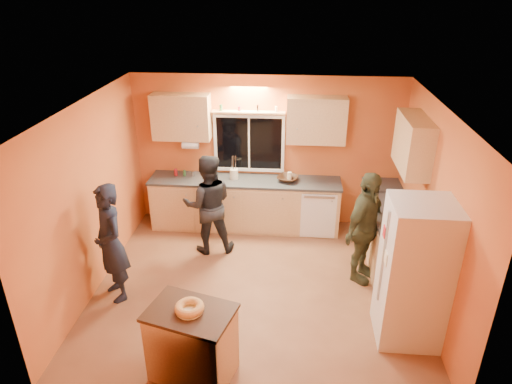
# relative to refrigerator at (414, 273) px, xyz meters

# --- Properties ---
(ground) EXTENTS (4.50, 4.50, 0.00)m
(ground) POSITION_rel_refrigerator_xyz_m (-1.89, 0.80, -0.90)
(ground) COLOR brown
(ground) RESTS_ON ground
(room_shell) EXTENTS (4.54, 4.04, 2.61)m
(room_shell) POSITION_rel_refrigerator_xyz_m (-1.77, 1.21, 0.72)
(room_shell) COLOR orange
(room_shell) RESTS_ON ground
(back_counter) EXTENTS (4.23, 0.62, 0.90)m
(back_counter) POSITION_rel_refrigerator_xyz_m (-1.88, 2.50, -0.45)
(back_counter) COLOR tan
(back_counter) RESTS_ON ground
(right_counter) EXTENTS (0.62, 1.84, 0.90)m
(right_counter) POSITION_rel_refrigerator_xyz_m (0.06, 1.30, -0.45)
(right_counter) COLOR tan
(right_counter) RESTS_ON ground
(refrigerator) EXTENTS (0.72, 0.70, 1.80)m
(refrigerator) POSITION_rel_refrigerator_xyz_m (0.00, 0.00, 0.00)
(refrigerator) COLOR silver
(refrigerator) RESTS_ON ground
(island) EXTENTS (1.02, 0.83, 0.86)m
(island) POSITION_rel_refrigerator_xyz_m (-2.45, -0.83, -0.46)
(island) COLOR tan
(island) RESTS_ON ground
(bundt_pastry) EXTENTS (0.31, 0.31, 0.09)m
(bundt_pastry) POSITION_rel_refrigerator_xyz_m (-2.45, -0.83, 0.01)
(bundt_pastry) COLOR tan
(bundt_pastry) RESTS_ON island
(person_left) EXTENTS (0.70, 0.72, 1.67)m
(person_left) POSITION_rel_refrigerator_xyz_m (-3.79, 0.44, -0.07)
(person_left) COLOR black
(person_left) RESTS_ON ground
(person_center) EXTENTS (0.90, 0.77, 1.62)m
(person_center) POSITION_rel_refrigerator_xyz_m (-2.73, 1.71, -0.09)
(person_center) COLOR black
(person_center) RESTS_ON ground
(person_right) EXTENTS (0.89, 1.03, 1.66)m
(person_right) POSITION_rel_refrigerator_xyz_m (-0.41, 1.13, -0.07)
(person_right) COLOR #353924
(person_right) RESTS_ON ground
(mixing_bowl) EXTENTS (0.43, 0.43, 0.08)m
(mixing_bowl) POSITION_rel_refrigerator_xyz_m (-1.52, 2.52, 0.04)
(mixing_bowl) COLOR black
(mixing_bowl) RESTS_ON back_counter
(utensil_crock) EXTENTS (0.14, 0.14, 0.17)m
(utensil_crock) POSITION_rel_refrigerator_xyz_m (-2.42, 2.53, 0.09)
(utensil_crock) COLOR #EEE9C7
(utensil_crock) RESTS_ON back_counter
(potted_plant) EXTENTS (0.37, 0.34, 0.33)m
(potted_plant) POSITION_rel_refrigerator_xyz_m (0.02, 1.32, 0.17)
(potted_plant) COLOR gray
(potted_plant) RESTS_ON right_counter
(red_box) EXTENTS (0.17, 0.14, 0.07)m
(red_box) POSITION_rel_refrigerator_xyz_m (0.06, 1.09, 0.04)
(red_box) COLOR #B21B23
(red_box) RESTS_ON right_counter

